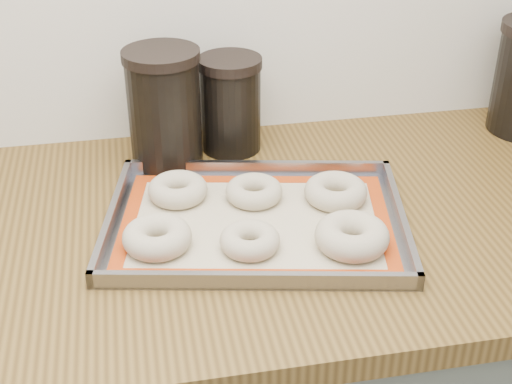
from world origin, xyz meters
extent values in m
cube|color=brown|center=(0.00, 1.68, 0.88)|extent=(3.06, 0.68, 0.04)
cube|color=gray|center=(-0.21, 1.65, 0.90)|extent=(0.52, 0.41, 0.00)
cube|color=gray|center=(-0.18, 1.80, 0.91)|extent=(0.45, 0.10, 0.02)
cube|color=gray|center=(-0.24, 1.49, 0.91)|extent=(0.45, 0.10, 0.02)
cube|color=gray|center=(-0.43, 1.69, 0.91)|extent=(0.07, 0.33, 0.02)
cube|color=gray|center=(0.01, 1.60, 0.91)|extent=(0.07, 0.33, 0.02)
cube|color=#C6B793|center=(-0.21, 1.65, 0.90)|extent=(0.47, 0.37, 0.00)
cube|color=#AC350B|center=(-0.18, 1.78, 0.91)|extent=(0.42, 0.10, 0.00)
cube|color=#AC350B|center=(-0.24, 1.52, 0.91)|extent=(0.42, 0.10, 0.00)
cube|color=#AC350B|center=(-0.41, 1.69, 0.91)|extent=(0.07, 0.25, 0.00)
cube|color=#AC350B|center=(-0.02, 1.61, 0.91)|extent=(0.07, 0.25, 0.00)
torus|color=#BCAE92|center=(-0.37, 1.61, 0.92)|extent=(0.12, 0.12, 0.04)
torus|color=#BCAE92|center=(-0.23, 1.58, 0.92)|extent=(0.12, 0.12, 0.03)
torus|color=#BCAE92|center=(-0.09, 1.55, 0.92)|extent=(0.13, 0.13, 0.04)
torus|color=#BCAE92|center=(-0.32, 1.74, 0.92)|extent=(0.12, 0.12, 0.03)
torus|color=#BCAE92|center=(-0.20, 1.72, 0.92)|extent=(0.10, 0.10, 0.03)
torus|color=#BCAE92|center=(-0.07, 1.69, 0.92)|extent=(0.12, 0.12, 0.03)
cylinder|color=black|center=(-0.33, 1.88, 1.00)|extent=(0.13, 0.13, 0.19)
cylinder|color=black|center=(-0.33, 1.88, 1.10)|extent=(0.13, 0.13, 0.02)
cylinder|color=black|center=(-0.21, 1.92, 0.98)|extent=(0.11, 0.11, 0.16)
cylinder|color=black|center=(-0.21, 1.92, 1.07)|extent=(0.12, 0.12, 0.02)
camera|label=1|loc=(-0.39, 0.73, 1.51)|focal=50.00mm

